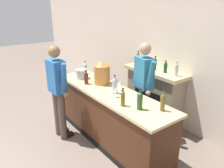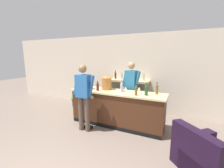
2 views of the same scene
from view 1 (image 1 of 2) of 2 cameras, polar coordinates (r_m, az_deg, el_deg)
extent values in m
cube|color=beige|center=(4.64, 14.76, 6.45)|extent=(12.00, 0.07, 2.75)
cube|color=#442414|center=(4.03, -0.77, -8.67)|extent=(2.64, 0.63, 0.96)
cube|color=#D0B77D|center=(3.81, -0.80, -2.08)|extent=(2.71, 0.70, 0.04)
cube|color=black|center=(4.10, -4.53, -15.19)|extent=(2.59, 0.01, 0.10)
cube|color=gray|center=(4.78, 10.91, -3.36)|extent=(1.24, 0.44, 1.09)
cube|color=black|center=(4.68, 8.85, -5.58)|extent=(0.68, 0.02, 0.70)
cube|color=#D0B77D|center=(4.57, 11.20, 3.25)|extent=(1.40, 0.52, 0.07)
cylinder|color=#612013|center=(4.89, 6.79, 6.40)|extent=(0.07, 0.07, 0.23)
cylinder|color=#612013|center=(4.86, 6.86, 8.17)|extent=(0.03, 0.03, 0.08)
cylinder|color=#9FB7B8|center=(4.72, 8.81, 5.68)|extent=(0.08, 0.08, 0.21)
cylinder|color=#9FB7B8|center=(4.69, 8.90, 7.32)|extent=(0.03, 0.03, 0.07)
cylinder|color=#114227|center=(4.55, 11.17, 5.02)|extent=(0.06, 0.06, 0.22)
cylinder|color=#114227|center=(4.51, 11.29, 6.79)|extent=(0.03, 0.03, 0.07)
cylinder|color=#184121|center=(4.38, 13.77, 4.04)|extent=(0.07, 0.07, 0.18)
cylinder|color=#184121|center=(4.35, 13.90, 5.59)|extent=(0.03, 0.03, 0.06)
cylinder|color=#ABBDB3|center=(4.22, 16.46, 3.45)|extent=(0.07, 0.07, 0.22)
cylinder|color=#ABBDB3|center=(4.18, 16.65, 5.37)|extent=(0.03, 0.03, 0.07)
cylinder|color=#454C4B|center=(6.23, -6.25, -1.61)|extent=(0.27, 0.27, 0.26)
cylinder|color=#332319|center=(6.18, -6.29, -0.56)|extent=(0.24, 0.24, 0.02)
cone|color=green|center=(6.02, -5.62, 1.05)|extent=(0.17, 0.37, 0.40)
cone|color=#448B32|center=(6.13, -5.48, 1.09)|extent=(0.30, 0.22, 0.33)
cone|color=#529231|center=(6.23, -6.05, 1.88)|extent=(0.34, 0.34, 0.44)
cone|color=#508934|center=(6.16, -7.27, 1.32)|extent=(0.26, 0.31, 0.37)
cone|color=#489531|center=(6.08, -7.03, 0.65)|extent=(0.30, 0.15, 0.30)
cylinder|color=brown|center=(4.18, -12.84, -8.33)|extent=(0.13, 0.13, 0.93)
cube|color=black|center=(4.42, -11.58, -12.99)|extent=(0.11, 0.24, 0.07)
cylinder|color=brown|center=(4.34, -14.05, -7.32)|extent=(0.13, 0.13, 0.93)
cube|color=black|center=(4.57, -12.79, -11.87)|extent=(0.11, 0.24, 0.07)
cube|color=#2961A2|center=(3.97, -14.32, 1.93)|extent=(0.37, 0.24, 0.59)
cylinder|color=#2961A2|center=(3.77, -12.56, 1.37)|extent=(0.20, 0.08, 0.57)
sphere|color=olive|center=(3.89, -11.97, -2.76)|extent=(0.09, 0.09, 0.09)
cylinder|color=#2961A2|center=(4.17, -15.46, 2.91)|extent=(0.20, 0.08, 0.57)
sphere|color=olive|center=(4.28, -14.85, -0.88)|extent=(0.09, 0.09, 0.09)
sphere|color=olive|center=(3.86, -14.89, 8.21)|extent=(0.21, 0.21, 0.21)
cylinder|color=#1B2032|center=(4.32, 7.16, -6.61)|extent=(0.13, 0.13, 0.98)
cube|color=black|center=(4.51, 6.12, -11.95)|extent=(0.15, 0.26, 0.07)
cylinder|color=#1B2032|center=(4.16, 8.55, -7.72)|extent=(0.13, 0.13, 0.98)
cube|color=black|center=(4.36, 7.44, -13.20)|extent=(0.15, 0.26, 0.07)
cube|color=teal|center=(3.95, 8.37, 2.88)|extent=(0.40, 0.30, 0.57)
cylinder|color=teal|center=(4.13, 6.47, 3.76)|extent=(0.20, 0.08, 0.57)
sphere|color=tan|center=(4.21, 6.08, -0.19)|extent=(0.09, 0.09, 0.09)
cylinder|color=teal|center=(3.75, 9.93, 1.93)|extent=(0.20, 0.08, 0.57)
sphere|color=tan|center=(3.85, 9.42, -2.36)|extent=(0.09, 0.09, 0.09)
sphere|color=tan|center=(3.85, 8.69, 9.06)|extent=(0.21, 0.21, 0.21)
cylinder|color=#B77235|center=(4.10, -2.65, 2.44)|extent=(0.30, 0.30, 0.35)
cone|color=#B77235|center=(4.04, -2.69, 5.41)|extent=(0.30, 0.30, 0.09)
cylinder|color=#B29333|center=(4.05, -4.60, 0.59)|extent=(0.02, 0.04, 0.02)
cylinder|color=silver|center=(4.47, -7.98, 2.55)|extent=(0.22, 0.22, 0.17)
cylinder|color=silver|center=(4.44, -8.04, 3.69)|extent=(0.24, 0.24, 0.01)
cylinder|color=#A1A6BE|center=(3.67, 0.71, -0.77)|extent=(0.08, 0.08, 0.22)
sphere|color=#A1A6BE|center=(3.63, 0.72, 0.87)|extent=(0.08, 0.08, 0.08)
cylinder|color=#A1A6BE|center=(3.61, 0.72, 1.52)|extent=(0.03, 0.03, 0.09)
cylinder|color=black|center=(3.60, 0.72, 2.26)|extent=(0.04, 0.04, 0.01)
cylinder|color=#9DBDBB|center=(4.77, -6.98, 3.83)|extent=(0.07, 0.07, 0.19)
sphere|color=#9DBDBB|center=(4.75, -7.03, 4.94)|extent=(0.06, 0.06, 0.06)
cylinder|color=#9DBDBB|center=(4.74, -7.05, 5.37)|extent=(0.03, 0.03, 0.07)
cylinder|color=black|center=(4.73, -7.07, 5.88)|extent=(0.03, 0.03, 0.01)
cylinder|color=#54231E|center=(4.13, -6.73, 1.28)|extent=(0.08, 0.08, 0.19)
sphere|color=#54231E|center=(4.10, -6.78, 2.54)|extent=(0.07, 0.07, 0.07)
cylinder|color=#54231E|center=(4.09, -6.80, 3.03)|extent=(0.03, 0.03, 0.07)
cylinder|color=black|center=(4.08, -6.83, 3.61)|extent=(0.03, 0.03, 0.01)
cylinder|color=brown|center=(3.15, 13.10, -5.00)|extent=(0.07, 0.07, 0.22)
sphere|color=brown|center=(3.10, 13.26, -3.17)|extent=(0.06, 0.06, 0.06)
cylinder|color=brown|center=(3.09, 13.32, -2.44)|extent=(0.03, 0.03, 0.09)
cylinder|color=black|center=(3.07, 13.39, -1.60)|extent=(0.03, 0.03, 0.01)
cylinder|color=brown|center=(3.22, 2.84, -4.13)|extent=(0.07, 0.07, 0.20)
sphere|color=brown|center=(3.18, 2.87, -2.51)|extent=(0.06, 0.06, 0.06)
cylinder|color=brown|center=(3.16, 2.88, -1.87)|extent=(0.03, 0.03, 0.08)
cylinder|color=black|center=(3.15, 2.89, -1.13)|extent=(0.03, 0.03, 0.01)
cylinder|color=#254924|center=(3.13, 7.27, -4.76)|extent=(0.08, 0.08, 0.22)
sphere|color=#254924|center=(3.08, 7.35, -2.91)|extent=(0.08, 0.08, 0.08)
cylinder|color=#254924|center=(3.07, 7.39, -2.18)|extent=(0.03, 0.03, 0.09)
cylinder|color=black|center=(3.05, 7.43, -1.33)|extent=(0.04, 0.04, 0.01)
cylinder|color=silver|center=(3.82, 2.17, -1.63)|extent=(0.07, 0.07, 0.01)
cylinder|color=silver|center=(3.81, 2.18, -0.97)|extent=(0.01, 0.01, 0.09)
cone|color=silver|center=(3.78, 2.20, 0.25)|extent=(0.08, 0.08, 0.08)
cylinder|color=silver|center=(3.55, 1.02, -3.41)|extent=(0.06, 0.06, 0.01)
cylinder|color=silver|center=(3.53, 1.03, -2.73)|extent=(0.01, 0.01, 0.08)
cone|color=silver|center=(3.50, 1.03, -1.44)|extent=(0.08, 0.08, 0.09)
cylinder|color=silver|center=(3.41, 6.43, -4.50)|extent=(0.07, 0.07, 0.01)
cylinder|color=silver|center=(3.40, 6.46, -3.86)|extent=(0.01, 0.01, 0.08)
cone|color=silver|center=(3.37, 6.51, -2.63)|extent=(0.08, 0.08, 0.08)
camera|label=2|loc=(2.15, -86.42, -11.17)|focal=24.00mm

